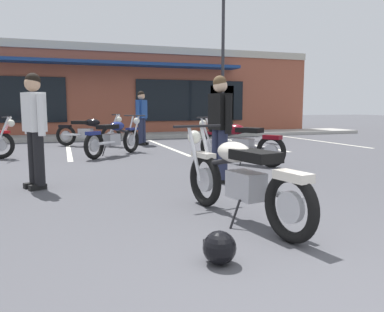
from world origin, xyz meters
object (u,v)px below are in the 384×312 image
object	(u,v)px
person_in_shorts_foreground	(34,124)
helmet_on_pavement	(219,248)
motorcycle_black_cruiser	(239,142)
motorcycle_orange_scrambler	(114,137)
motorcycle_foreground_classic	(240,178)
person_by_back_row	(142,115)
parking_lot_lamp_post	(224,46)
motorcycle_blue_standard	(89,131)
person_in_black_shirt	(220,122)

from	to	relation	value
person_in_shorts_foreground	helmet_on_pavement	distance (m)	3.77
motorcycle_black_cruiser	motorcycle_orange_scrambler	distance (m)	3.19
motorcycle_orange_scrambler	motorcycle_foreground_classic	bearing A→B (deg)	-84.64
person_by_back_row	parking_lot_lamp_post	distance (m)	4.60
motorcycle_blue_standard	person_in_shorts_foreground	world-z (taller)	person_in_shorts_foreground
motorcycle_orange_scrambler	helmet_on_pavement	size ratio (longest dim) A/B	6.36
motorcycle_black_cruiser	motorcycle_blue_standard	bearing A→B (deg)	120.41
helmet_on_pavement	motorcycle_black_cruiser	bearing A→B (deg)	62.60
motorcycle_black_cruiser	person_in_shorts_foreground	xyz separation A→B (m)	(-3.87, -1.24, 0.49)
motorcycle_black_cruiser	motorcycle_orange_scrambler	bearing A→B (deg)	136.24
motorcycle_blue_standard	parking_lot_lamp_post	bearing A→B (deg)	16.91
motorcycle_orange_scrambler	person_in_black_shirt	world-z (taller)	person_in_black_shirt
helmet_on_pavement	motorcycle_foreground_classic	bearing A→B (deg)	56.53
motorcycle_blue_standard	person_by_back_row	bearing A→B (deg)	-4.40
motorcycle_foreground_classic	person_in_black_shirt	world-z (taller)	person_in_black_shirt
person_in_black_shirt	parking_lot_lamp_post	xyz separation A→B (m)	(3.49, 7.89, 2.50)
motorcycle_black_cruiser	motorcycle_blue_standard	size ratio (longest dim) A/B	0.96
motorcycle_orange_scrambler	helmet_on_pavement	bearing A→B (deg)	-90.74
motorcycle_foreground_classic	parking_lot_lamp_post	world-z (taller)	parking_lot_lamp_post
person_in_shorts_foreground	person_by_back_row	xyz separation A→B (m)	(2.72, 5.80, 0.00)
motorcycle_black_cruiser	helmet_on_pavement	distance (m)	5.20
motorcycle_blue_standard	person_in_black_shirt	size ratio (longest dim) A/B	1.15
person_in_black_shirt	motorcycle_black_cruiser	bearing A→B (deg)	55.47
helmet_on_pavement	parking_lot_lamp_post	size ratio (longest dim) A/B	0.05
motorcycle_black_cruiser	person_in_shorts_foreground	bearing A→B (deg)	-162.25
motorcycle_foreground_classic	parking_lot_lamp_post	bearing A→B (deg)	67.49
motorcycle_foreground_classic	person_in_shorts_foreground	distance (m)	3.24
motorcycle_blue_standard	person_by_back_row	world-z (taller)	person_by_back_row
helmet_on_pavement	parking_lot_lamp_post	world-z (taller)	parking_lot_lamp_post
person_in_black_shirt	motorcycle_orange_scrambler	bearing A→B (deg)	106.59
motorcycle_blue_standard	motorcycle_black_cruiser	bearing A→B (deg)	-59.59
person_in_black_shirt	parking_lot_lamp_post	distance (m)	8.98
motorcycle_blue_standard	helmet_on_pavement	bearing A→B (deg)	-87.79
motorcycle_foreground_classic	motorcycle_black_cruiser	distance (m)	4.04
person_in_black_shirt	motorcycle_foreground_classic	bearing A→B (deg)	-107.00
motorcycle_foreground_classic	motorcycle_blue_standard	xyz separation A→B (m)	(-0.99, 8.32, 0.00)
motorcycle_black_cruiser	parking_lot_lamp_post	xyz separation A→B (m)	(2.34, 6.23, 2.99)
person_by_back_row	person_in_black_shirt	bearing A→B (deg)	-89.99
person_by_back_row	helmet_on_pavement	bearing A→B (deg)	-97.70
motorcycle_orange_scrambler	person_in_black_shirt	bearing A→B (deg)	-73.41
person_by_back_row	motorcycle_foreground_classic	bearing A→B (deg)	-94.20
motorcycle_foreground_classic	motorcycle_black_cruiser	size ratio (longest dim) A/B	1.13
motorcycle_foreground_classic	motorcycle_orange_scrambler	xyz separation A→B (m)	(-0.55, 5.85, 0.00)
person_in_black_shirt	person_by_back_row	xyz separation A→B (m)	(-0.00, 6.22, 0.00)
person_in_shorts_foreground	parking_lot_lamp_post	size ratio (longest dim) A/B	0.31
motorcycle_black_cruiser	person_in_black_shirt	size ratio (longest dim) A/B	1.11
motorcycle_blue_standard	person_in_shorts_foreground	distance (m)	6.04
motorcycle_foreground_classic	motorcycle_orange_scrambler	bearing A→B (deg)	95.36
motorcycle_blue_standard	motorcycle_orange_scrambler	bearing A→B (deg)	-79.80
motorcycle_orange_scrambler	helmet_on_pavement	xyz separation A→B (m)	(-0.09, -6.81, -0.33)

